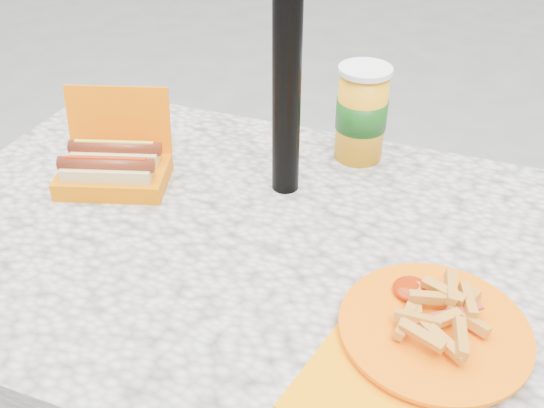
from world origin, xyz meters
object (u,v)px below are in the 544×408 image
(umbrella_pole, at_px, (288,0))
(soda_cup, at_px, (361,113))
(fries_plate, at_px, (430,331))
(hotdog_box, at_px, (114,166))

(umbrella_pole, height_order, soda_cup, umbrella_pole)
(umbrella_pole, bearing_deg, fries_plate, -42.41)
(umbrella_pole, relative_size, hotdog_box, 9.30)
(umbrella_pole, xyz_separation_m, soda_cup, (0.10, 0.16, -0.25))
(umbrella_pole, height_order, hotdog_box, umbrella_pole)
(fries_plate, relative_size, soda_cup, 1.91)
(fries_plate, bearing_deg, soda_cup, 115.50)
(hotdog_box, height_order, fries_plate, hotdog_box)
(hotdog_box, distance_m, soda_cup, 0.49)
(soda_cup, bearing_deg, hotdog_box, -147.52)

